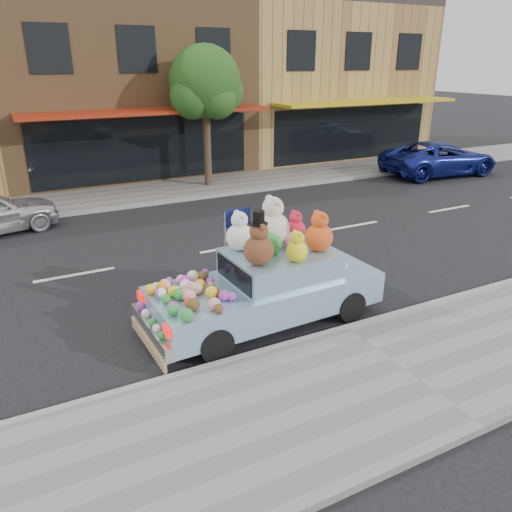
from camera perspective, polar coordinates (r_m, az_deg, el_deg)
ground at (r=13.26m, az=-2.77°, el=0.99°), size 120.00×120.00×0.00m
near_sidewalk at (r=8.39m, az=16.61°, el=-12.59°), size 60.00×3.00×0.12m
far_sidewalk at (r=19.10m, az=-11.03°, el=7.22°), size 60.00×3.00×0.12m
near_kerb at (r=9.33m, az=10.30°, el=-8.23°), size 60.00×0.12×0.13m
far_kerb at (r=17.70m, az=-9.60°, el=6.22°), size 60.00×0.12×0.13m
storefront_mid at (r=23.87m, az=-15.71°, el=18.35°), size 10.00×9.80×7.30m
storefront_right at (r=27.79m, az=6.02°, el=19.33°), size 10.00×9.80×7.30m
street_tree at (r=19.27m, az=-5.80°, el=18.58°), size 3.00×2.70×5.22m
car_blue at (r=23.15m, az=20.21°, el=10.42°), size 5.28×2.78×1.42m
art_car at (r=9.26m, az=1.19°, el=-2.81°), size 4.54×1.91×2.31m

